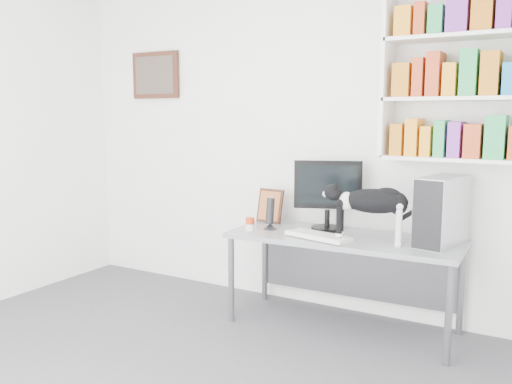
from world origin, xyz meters
TOP-DOWN VIEW (x-y plane):
  - room at (0.00, 0.00)m, footprint 4.01×4.01m
  - bookshelf at (1.40, 1.85)m, footprint 1.03×0.28m
  - wall_art at (-1.30, 1.97)m, footprint 0.52×0.04m
  - desk at (0.69, 1.63)m, footprint 1.66×0.69m
  - monitor at (0.50, 1.77)m, footprint 0.55×0.41m
  - keyboard at (0.56, 1.46)m, footprint 0.50×0.29m
  - pc_tower at (1.34, 1.71)m, footprint 0.29×0.49m
  - speaker at (0.12, 1.57)m, footprint 0.11×0.11m
  - leaning_print at (-0.01, 1.80)m, footprint 0.23×0.11m
  - soup_can at (0.01, 1.45)m, footprint 0.09×0.09m
  - cat at (0.92, 1.51)m, footprint 0.65×0.31m

SIDE VIEW (x-z plane):
  - desk at x=0.69m, z-range 0.00..0.68m
  - keyboard at x=0.56m, z-range 0.68..0.72m
  - soup_can at x=0.01m, z-range 0.68..0.78m
  - speaker at x=0.12m, z-range 0.68..0.93m
  - leaning_print at x=-0.01m, z-range 0.68..0.96m
  - cat at x=0.92m, z-range 0.68..1.07m
  - pc_tower at x=1.34m, z-range 0.68..1.14m
  - monitor at x=0.50m, z-range 0.68..1.22m
  - room at x=0.00m, z-range 0.00..2.70m
  - bookshelf at x=1.40m, z-range 1.23..2.47m
  - wall_art at x=-1.30m, z-range 1.69..2.11m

